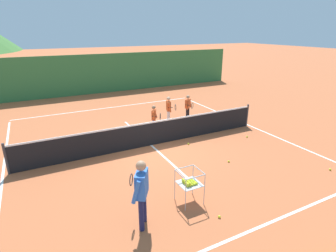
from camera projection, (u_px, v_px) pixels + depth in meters
name	position (u px, v px, depth m)	size (l,w,h in m)	color
ground_plane	(151.00, 145.00, 10.59)	(120.00, 120.00, 0.00)	#BC6038
line_baseline_near	(248.00, 232.00, 6.07)	(10.13, 0.08, 0.01)	white
line_baseline_far	(109.00, 108.00, 15.62)	(10.13, 0.08, 0.01)	white
line_sideline_west	(3.00, 175.00, 8.42)	(0.08, 11.42, 0.01)	white
line_sideline_east	(249.00, 125.00, 12.77)	(0.08, 11.42, 0.01)	white
line_service_center	(151.00, 145.00, 10.59)	(0.08, 6.32, 0.01)	white
tennis_net	(151.00, 133.00, 10.42)	(9.85, 0.08, 1.05)	#333338
instructor	(141.00, 188.00, 5.96)	(0.56, 0.83, 1.67)	#191E4C
student_0	(154.00, 116.00, 11.71)	(0.40, 0.68, 1.22)	navy
student_1	(169.00, 108.00, 12.79)	(0.42, 0.70, 1.31)	silver
student_2	(188.00, 105.00, 13.30)	(0.49, 0.65, 1.26)	black
ball_cart	(189.00, 183.00, 6.94)	(0.58, 0.58, 0.90)	#B7B7BC
tennis_ball_1	(229.00, 161.00, 9.24)	(0.07, 0.07, 0.07)	yellow
tennis_ball_2	(219.00, 217.00, 6.52)	(0.07, 0.07, 0.07)	yellow
tennis_ball_3	(330.00, 169.00, 8.70)	(0.07, 0.07, 0.07)	yellow
tennis_ball_4	(247.00, 137.00, 11.34)	(0.07, 0.07, 0.07)	yellow
tennis_ball_5	(188.00, 144.00, 10.64)	(0.07, 0.07, 0.07)	yellow
windscreen_fence	(92.00, 74.00, 18.52)	(22.30, 0.08, 2.70)	#33753D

